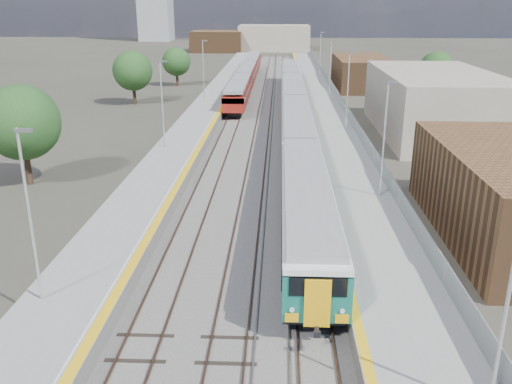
{
  "coord_description": "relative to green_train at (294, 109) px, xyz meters",
  "views": [
    {
      "loc": [
        -0.07,
        -12.04,
        13.07
      ],
      "look_at": [
        -1.45,
        18.96,
        2.2
      ],
      "focal_mm": 38.0,
      "sensor_mm": 36.0,
      "label": 1
    }
  ],
  "objects": [
    {
      "name": "green_train",
      "position": [
        0.0,
        0.0,
        0.0
      ],
      "size": [
        2.84,
        78.99,
        3.12
      ],
      "color": "black",
      "rests_on": "ground"
    },
    {
      "name": "platform_right",
      "position": [
        3.78,
        6.47,
        -1.66
      ],
      "size": [
        4.7,
        155.0,
        8.52
      ],
      "color": "slate",
      "rests_on": "ground"
    },
    {
      "name": "red_train",
      "position": [
        -7.0,
        30.8,
        -0.23
      ],
      "size": [
        2.64,
        53.71,
        3.34
      ],
      "color": "black",
      "rests_on": "ground"
    },
    {
      "name": "tree_a",
      "position": [
        -20.49,
        -19.73,
        2.57
      ],
      "size": [
        5.58,
        5.58,
        7.57
      ],
      "color": "#382619",
      "rests_on": "ground"
    },
    {
      "name": "tree_b",
      "position": [
        -21.28,
        14.55,
        2.29
      ],
      "size": [
        5.26,
        5.26,
        7.13
      ],
      "color": "#382619",
      "rests_on": "ground"
    },
    {
      "name": "tree_c",
      "position": [
        -18.66,
        32.04,
        1.73
      ],
      "size": [
        4.61,
        4.61,
        6.25
      ],
      "color": "#382619",
      "rests_on": "ground"
    },
    {
      "name": "platform_left",
      "position": [
        -10.55,
        6.47,
        -1.68
      ],
      "size": [
        4.3,
        155.0,
        8.52
      ],
      "color": "slate",
      "rests_on": "ground"
    },
    {
      "name": "buildings",
      "position": [
        -19.62,
        92.57,
        8.5
      ],
      "size": [
        72.0,
        185.5,
        40.0
      ],
      "color": "brown",
      "rests_on": "ground"
    },
    {
      "name": "tracks",
      "position": [
        -3.15,
        8.15,
        -2.09
      ],
      "size": [
        8.96,
        160.0,
        0.17
      ],
      "color": "#4C3323",
      "rests_on": "ground"
    },
    {
      "name": "tree_d",
      "position": [
        20.89,
        22.31,
        1.94
      ],
      "size": [
        4.85,
        4.85,
        6.58
      ],
      "color": "#382619",
      "rests_on": "ground"
    },
    {
      "name": "ground",
      "position": [
        -1.5,
        3.98,
        -2.2
      ],
      "size": [
        320.0,
        320.0,
        0.0
      ],
      "primitive_type": "plane",
      "color": "#47443A",
      "rests_on": "ground"
    },
    {
      "name": "ballast_bed",
      "position": [
        -3.75,
        6.48,
        -2.17
      ],
      "size": [
        10.5,
        155.0,
        0.06
      ],
      "primitive_type": "cube",
      "color": "#565451",
      "rests_on": "ground"
    }
  ]
}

